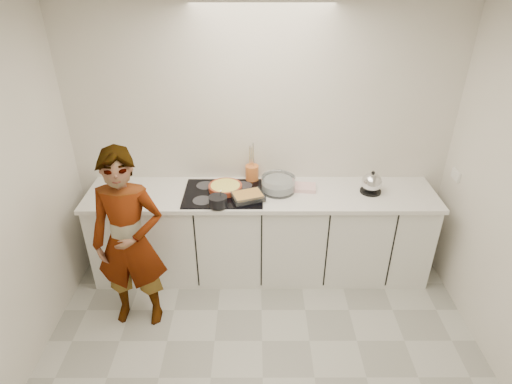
{
  "coord_description": "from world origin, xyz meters",
  "views": [
    {
      "loc": [
        -0.06,
        -2.16,
        2.86
      ],
      "look_at": [
        -0.05,
        1.05,
        1.05
      ],
      "focal_mm": 30.0,
      "sensor_mm": 36.0,
      "label": 1
    }
  ],
  "objects_px": {
    "saucepan": "(218,201)",
    "mixing_bowl": "(278,185)",
    "tart_dish": "(225,187)",
    "kettle": "(372,183)",
    "cook": "(129,242)",
    "utensil_crock": "(252,173)",
    "baking_dish": "(248,196)",
    "hob": "(223,193)"
  },
  "relations": [
    {
      "from": "kettle",
      "to": "utensil_crock",
      "type": "relative_size",
      "value": 1.4
    },
    {
      "from": "baking_dish",
      "to": "kettle",
      "type": "xyz_separation_m",
      "value": [
        1.14,
        0.15,
        0.05
      ]
    },
    {
      "from": "hob",
      "to": "cook",
      "type": "distance_m",
      "value": 0.95
    },
    {
      "from": "hob",
      "to": "tart_dish",
      "type": "distance_m",
      "value": 0.07
    },
    {
      "from": "baking_dish",
      "to": "mixing_bowl",
      "type": "distance_m",
      "value": 0.33
    },
    {
      "from": "baking_dish",
      "to": "utensil_crock",
      "type": "distance_m",
      "value": 0.38
    },
    {
      "from": "saucepan",
      "to": "mixing_bowl",
      "type": "distance_m",
      "value": 0.61
    },
    {
      "from": "saucepan",
      "to": "utensil_crock",
      "type": "distance_m",
      "value": 0.58
    },
    {
      "from": "kettle",
      "to": "hob",
      "type": "bearing_deg",
      "value": -178.59
    },
    {
      "from": "tart_dish",
      "to": "kettle",
      "type": "relative_size",
      "value": 1.8
    },
    {
      "from": "tart_dish",
      "to": "saucepan",
      "type": "distance_m",
      "value": 0.29
    },
    {
      "from": "tart_dish",
      "to": "kettle",
      "type": "bearing_deg",
      "value": -0.84
    },
    {
      "from": "saucepan",
      "to": "baking_dish",
      "type": "bearing_deg",
      "value": 24.38
    },
    {
      "from": "hob",
      "to": "kettle",
      "type": "bearing_deg",
      "value": 1.41
    },
    {
      "from": "baking_dish",
      "to": "mixing_bowl",
      "type": "xyz_separation_m",
      "value": [
        0.28,
        0.17,
        0.02
      ]
    },
    {
      "from": "baking_dish",
      "to": "cook",
      "type": "relative_size",
      "value": 0.2
    },
    {
      "from": "saucepan",
      "to": "utensil_crock",
      "type": "height_order",
      "value": "saucepan"
    },
    {
      "from": "utensil_crock",
      "to": "kettle",
      "type": "bearing_deg",
      "value": -11.96
    },
    {
      "from": "tart_dish",
      "to": "baking_dish",
      "type": "height_order",
      "value": "baking_dish"
    },
    {
      "from": "tart_dish",
      "to": "cook",
      "type": "relative_size",
      "value": 0.25
    },
    {
      "from": "hob",
      "to": "saucepan",
      "type": "bearing_deg",
      "value": -97.36
    },
    {
      "from": "cook",
      "to": "tart_dish",
      "type": "bearing_deg",
      "value": 42.57
    },
    {
      "from": "kettle",
      "to": "tart_dish",
      "type": "bearing_deg",
      "value": 179.16
    },
    {
      "from": "saucepan",
      "to": "cook",
      "type": "relative_size",
      "value": 0.11
    },
    {
      "from": "tart_dish",
      "to": "kettle",
      "type": "distance_m",
      "value": 1.35
    },
    {
      "from": "kettle",
      "to": "utensil_crock",
      "type": "distance_m",
      "value": 1.13
    },
    {
      "from": "saucepan",
      "to": "cook",
      "type": "distance_m",
      "value": 0.81
    },
    {
      "from": "tart_dish",
      "to": "mixing_bowl",
      "type": "xyz_separation_m",
      "value": [
        0.49,
        0.0,
        0.02
      ]
    },
    {
      "from": "utensil_crock",
      "to": "cook",
      "type": "distance_m",
      "value": 1.33
    },
    {
      "from": "mixing_bowl",
      "to": "utensil_crock",
      "type": "height_order",
      "value": "utensil_crock"
    },
    {
      "from": "baking_dish",
      "to": "mixing_bowl",
      "type": "bearing_deg",
      "value": 31.3
    },
    {
      "from": "hob",
      "to": "saucepan",
      "type": "relative_size",
      "value": 4.03
    },
    {
      "from": "baking_dish",
      "to": "kettle",
      "type": "relative_size",
      "value": 1.47
    },
    {
      "from": "tart_dish",
      "to": "saucepan",
      "type": "xyz_separation_m",
      "value": [
        -0.05,
        -0.28,
        0.02
      ]
    },
    {
      "from": "tart_dish",
      "to": "hob",
      "type": "bearing_deg",
      "value": -106.7
    },
    {
      "from": "baking_dish",
      "to": "utensil_crock",
      "type": "relative_size",
      "value": 2.06
    },
    {
      "from": "baking_dish",
      "to": "mixing_bowl",
      "type": "relative_size",
      "value": 0.91
    },
    {
      "from": "baking_dish",
      "to": "utensil_crock",
      "type": "bearing_deg",
      "value": 84.49
    },
    {
      "from": "utensil_crock",
      "to": "baking_dish",
      "type": "bearing_deg",
      "value": -95.51
    },
    {
      "from": "kettle",
      "to": "utensil_crock",
      "type": "xyz_separation_m",
      "value": [
        -1.1,
        0.23,
        -0.01
      ]
    },
    {
      "from": "saucepan",
      "to": "utensil_crock",
      "type": "bearing_deg",
      "value": 59.52
    },
    {
      "from": "mixing_bowl",
      "to": "cook",
      "type": "distance_m",
      "value": 1.41
    }
  ]
}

